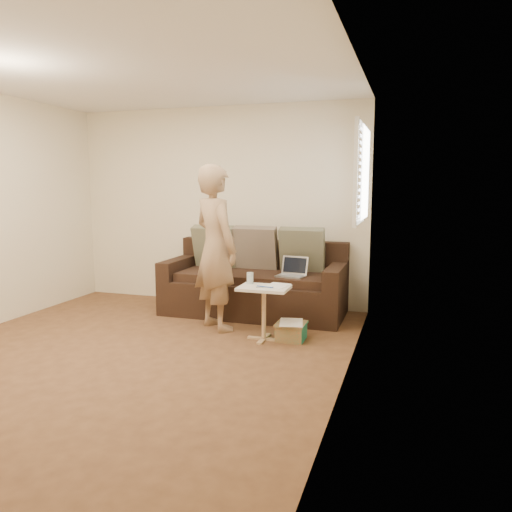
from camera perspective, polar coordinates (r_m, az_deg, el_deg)
name	(u,v)px	position (r m, az deg, el deg)	size (l,w,h in m)	color
floor	(130,354)	(4.87, -14.39, -10.99)	(4.50, 4.50, 0.00)	#50321D
ceiling	(119,66)	(4.71, -15.59, 20.43)	(4.50, 4.50, 0.00)	white
wall_back	(218,206)	(6.62, -4.39, 5.77)	(4.00, 4.00, 0.00)	beige
wall_right	(348,221)	(3.92, 10.60, 3.99)	(4.50, 4.50, 0.00)	beige
window_blinds	(362,174)	(5.40, 12.19, 9.31)	(0.12, 0.88, 1.08)	white
sofa	(254,280)	(6.05, -0.23, -2.79)	(2.20, 0.95, 0.85)	black
pillow_left	(215,247)	(6.38, -4.81, 1.08)	(0.55, 0.14, 0.55)	#5B5D44
pillow_mid	(256,248)	(6.22, -0.02, 0.93)	(0.55, 0.14, 0.55)	#6B5A4C
pillow_right	(302,250)	(6.07, 5.38, 0.70)	(0.55, 0.14, 0.55)	#5B5D44
laptop_silver	(291,277)	(5.75, 4.05, -2.42)	(0.32, 0.23, 0.22)	#B7BABC
laptop_white	(213,271)	(6.16, -4.96, -1.72)	(0.32, 0.23, 0.23)	white
person	(216,248)	(5.37, -4.69, 0.96)	(0.66, 0.45, 1.81)	#92744F
side_table	(264,313)	(5.06, 0.92, -6.67)	(0.51, 0.36, 0.56)	silver
drinking_glass	(250,278)	(5.13, -0.69, -2.58)	(0.07, 0.07, 0.12)	silver
scissors	(265,287)	(4.94, 1.03, -3.62)	(0.18, 0.10, 0.02)	silver
paper_on_table	(277,286)	(5.04, 2.41, -3.46)	(0.21, 0.30, 0.00)	white
striped_box	(291,331)	(5.12, 4.10, -8.68)	(0.30, 0.30, 0.19)	#D65520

